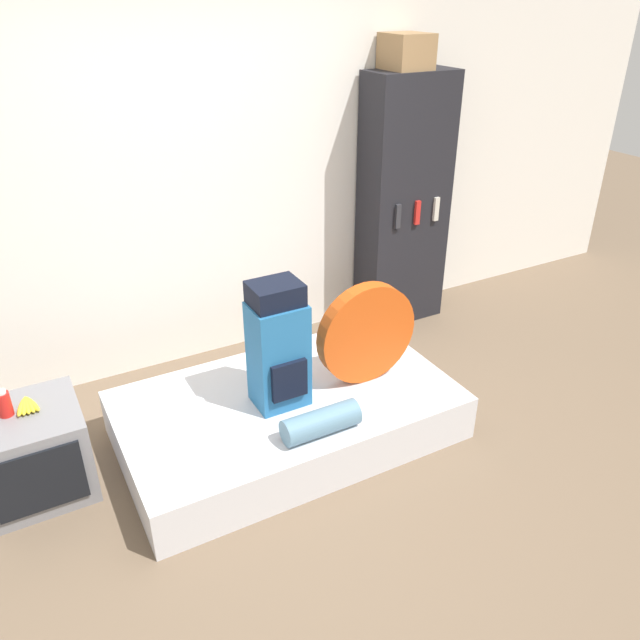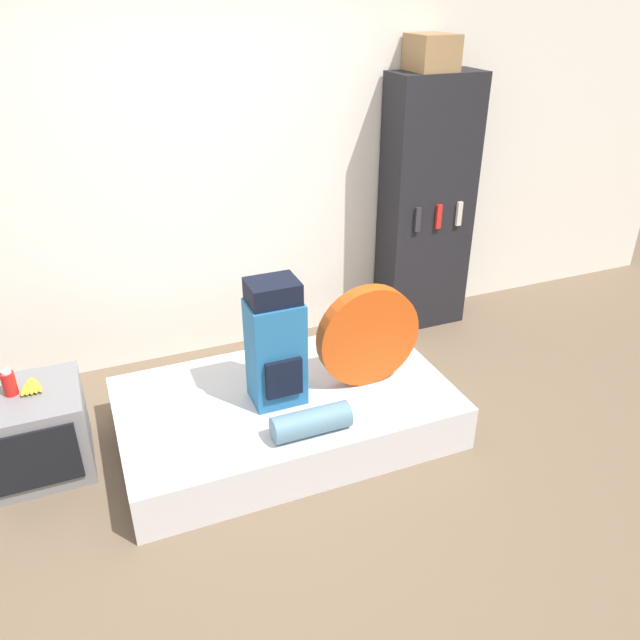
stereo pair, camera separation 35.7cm
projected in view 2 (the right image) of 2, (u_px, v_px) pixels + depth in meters
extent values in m
plane|color=brown|center=(313.00, 478.00, 3.49)|extent=(16.00, 16.00, 0.00)
cube|color=white|center=(223.00, 175.00, 4.21)|extent=(8.00, 0.05, 2.60)
cube|color=silver|center=(286.00, 412.00, 3.78)|extent=(1.95, 1.15, 0.28)
cube|color=#23669E|center=(276.00, 352.00, 3.53)|extent=(0.30, 0.24, 0.63)
cube|color=black|center=(273.00, 291.00, 3.36)|extent=(0.28, 0.22, 0.12)
cube|color=black|center=(284.00, 379.00, 3.46)|extent=(0.21, 0.03, 0.23)
cylinder|color=#D14C14|center=(368.00, 336.00, 3.69)|extent=(0.63, 0.09, 0.63)
cylinder|color=#5B849E|center=(311.00, 422.00, 3.35)|extent=(0.43, 0.15, 0.15)
cube|color=gray|center=(36.00, 431.00, 3.46)|extent=(0.54, 0.53, 0.49)
cube|color=black|center=(36.00, 460.00, 3.23)|extent=(0.43, 0.02, 0.35)
cylinder|color=red|center=(9.00, 384.00, 3.32)|extent=(0.07, 0.07, 0.13)
cylinder|color=white|center=(6.00, 372.00, 3.28)|extent=(0.05, 0.05, 0.02)
ellipsoid|color=yellow|center=(27.00, 387.00, 3.38)|extent=(0.08, 0.17, 0.03)
ellipsoid|color=yellow|center=(29.00, 386.00, 3.38)|extent=(0.06, 0.17, 0.03)
ellipsoid|color=yellow|center=(31.00, 386.00, 3.38)|extent=(0.03, 0.17, 0.03)
ellipsoid|color=yellow|center=(34.00, 385.00, 3.39)|extent=(0.06, 0.17, 0.03)
ellipsoid|color=yellow|center=(36.00, 385.00, 3.39)|extent=(0.08, 0.17, 0.03)
cube|color=black|center=(426.00, 207.00, 4.69)|extent=(0.66, 0.33, 1.92)
cube|color=#2D2D33|center=(418.00, 220.00, 4.50)|extent=(0.04, 0.02, 0.18)
cube|color=red|center=(439.00, 217.00, 4.56)|extent=(0.04, 0.02, 0.18)
cube|color=beige|center=(459.00, 214.00, 4.61)|extent=(0.04, 0.02, 0.18)
cube|color=#99754C|center=(432.00, 52.00, 4.18)|extent=(0.28, 0.31, 0.23)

